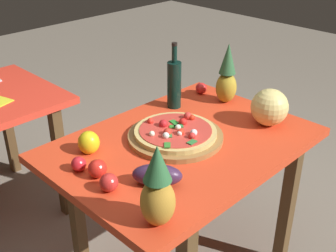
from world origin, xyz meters
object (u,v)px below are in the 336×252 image
at_px(melon, 270,107).
at_px(pineapple_right, 227,77).
at_px(tomato_by_bottle, 97,169).
at_px(tomato_near_board, 79,164).
at_px(wine_bottle, 174,83).
at_px(pineapple_left, 158,190).
at_px(pizza, 176,131).
at_px(display_table, 183,158).
at_px(tomato_at_corner, 109,183).
at_px(tomato_beside_pepper, 201,88).
at_px(pizza_board, 175,136).
at_px(eggplant, 157,175).
at_px(bell_pepper, 89,143).

bearing_deg(melon, pineapple_right, 78.70).
height_order(tomato_by_bottle, tomato_near_board, tomato_by_bottle).
relative_size(wine_bottle, pineapple_right, 1.07).
relative_size(pineapple_right, melon, 1.81).
distance_m(pineapple_left, melon, 0.93).
height_order(pizza, wine_bottle, wine_bottle).
bearing_deg(pineapple_left, tomato_by_bottle, 86.45).
height_order(display_table, pineapple_right, pineapple_right).
bearing_deg(pizza, display_table, -76.66).
height_order(tomato_at_corner, tomato_near_board, tomato_at_corner).
relative_size(pizza, wine_bottle, 1.08).
bearing_deg(display_table, tomato_beside_pepper, 32.45).
bearing_deg(melon, tomato_beside_pepper, 83.60).
xyz_separation_m(tomato_by_bottle, tomato_beside_pepper, (0.95, 0.26, -0.01)).
bearing_deg(pineapple_left, wine_bottle, 40.88).
height_order(wine_bottle, tomato_near_board, wine_bottle).
xyz_separation_m(pizza_board, tomato_by_bottle, (-0.45, 0.01, 0.03)).
height_order(melon, tomato_by_bottle, melon).
relative_size(display_table, tomato_near_board, 19.28).
relative_size(pizza_board, tomato_by_bottle, 5.81).
bearing_deg(pizza_board, tomato_by_bottle, 179.30).
distance_m(wine_bottle, tomato_beside_pepper, 0.26).
bearing_deg(eggplant, pizza, 32.97).
relative_size(tomato_by_bottle, tomato_at_corner, 1.05).
bearing_deg(pizza, bell_pepper, 152.30).
xyz_separation_m(pizza_board, tomato_at_corner, (-0.48, -0.10, 0.02)).
bearing_deg(eggplant, melon, -1.36).
xyz_separation_m(display_table, pizza, (-0.01, 0.04, 0.14)).
bearing_deg(tomato_by_bottle, pizza, -0.65).
height_order(pineapple_left, melon, pineapple_left).
bearing_deg(tomato_by_bottle, tomato_near_board, 106.47).
bearing_deg(tomato_by_bottle, display_table, -5.44).
relative_size(eggplant, tomato_at_corner, 2.70).
distance_m(tomato_beside_pepper, tomato_at_corner, 1.04).
height_order(pizza_board, tomato_beside_pepper, tomato_beside_pepper).
bearing_deg(pineapple_left, bell_pepper, 78.51).
bearing_deg(display_table, tomato_at_corner, -172.53).
bearing_deg(wine_bottle, pineapple_right, -32.44).
bearing_deg(pineapple_left, pizza_board, 38.25).
distance_m(eggplant, tomato_near_board, 0.35).
height_order(wine_bottle, tomato_at_corner, wine_bottle).
bearing_deg(eggplant, tomato_near_board, 117.73).
bearing_deg(bell_pepper, tomato_at_corner, -111.80).
bearing_deg(pineapple_right, tomato_by_bottle, -174.51).
bearing_deg(bell_pepper, melon, -27.41).
relative_size(pizza, eggplant, 1.95).
bearing_deg(pineapple_right, bell_pepper, 173.87).
bearing_deg(wine_bottle, tomato_at_corner, -153.85).
height_order(pizza, melon, melon).
height_order(wine_bottle, bell_pepper, wine_bottle).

